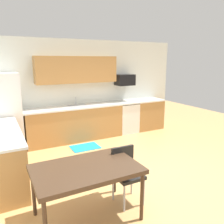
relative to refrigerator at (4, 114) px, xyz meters
The scene contains 16 objects.
ground_plane 3.25m from the refrigerator, 45.52° to the right, with size 12.00×12.00×0.00m, color tan.
wall_back 2.26m from the refrigerator, 11.16° to the left, with size 5.80×0.10×2.70m, color silver.
cabinet_run_back 1.80m from the refrigerator, ahead, with size 2.61×0.60×0.90m, color #AD7A42.
cabinet_run_back_right 4.14m from the refrigerator, ahead, with size 0.94×0.60×0.90m, color #AD7A42.
cabinet_run_left 1.51m from the refrigerator, 94.83° to the right, with size 0.60×2.00×0.90m, color #AD7A42.
countertop_back 2.18m from the refrigerator, ahead, with size 4.80×0.64×0.04m, color silver.
countertop_left 1.43m from the refrigerator, 94.83° to the right, with size 0.64×2.00×0.04m, color silver.
upper_cabinets_back 2.12m from the refrigerator, ahead, with size 2.20×0.34×0.70m, color #AD7A42.
refrigerator is the anchor object (origin of this frame).
oven_range 3.38m from the refrigerator, ahead, with size 0.60×0.60×0.91m.
microwave 3.41m from the refrigerator, ahead, with size 0.54×0.36×0.32m, color black.
sink_basin 1.83m from the refrigerator, ahead, with size 0.48×0.40×0.14m, color #A5A8AD.
sink_faucet 1.85m from the refrigerator, ahead, with size 0.02×0.02×0.24m, color #B2B5BA.
dining_table 3.18m from the refrigerator, 74.84° to the right, with size 1.40×0.90×0.76m.
chair_near_table 3.35m from the refrigerator, 62.82° to the right, with size 0.40×0.40×0.85m.
floor_mat 2.07m from the refrigerator, 18.00° to the right, with size 0.70×0.50×0.01m, color #198CBF.
Camera 1 is at (-2.35, -3.49, 2.15)m, focal length 36.79 mm.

